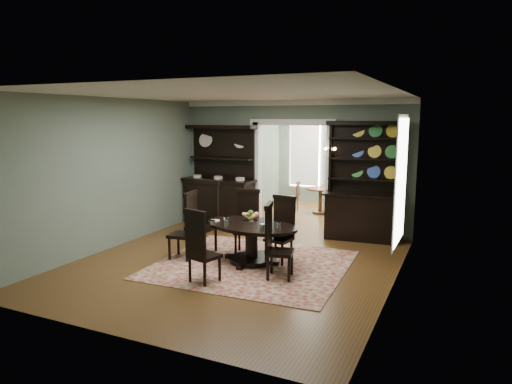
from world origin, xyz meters
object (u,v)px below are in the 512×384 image
parlor_table (320,197)px  welsh_dresser (363,197)px  dining_table (252,236)px  sideboard (220,190)px

parlor_table → welsh_dresser: bearing=-54.1°
dining_table → parlor_table: size_ratio=2.64×
sideboard → welsh_dresser: size_ratio=0.96×
welsh_dresser → parlor_table: 2.77m
welsh_dresser → parlor_table: welsh_dresser is taller
sideboard → parlor_table: bearing=53.1°
dining_table → sideboard: size_ratio=0.82×
parlor_table → dining_table: bearing=-88.5°
dining_table → welsh_dresser: welsh_dresser is taller
dining_table → sideboard: 3.20m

